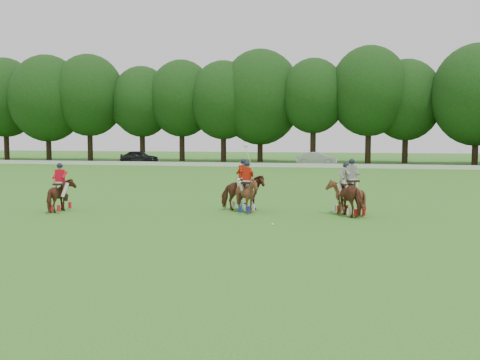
% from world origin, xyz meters
% --- Properties ---
extents(ground, '(180.00, 180.00, 0.00)m').
position_xyz_m(ground, '(0.00, 0.00, 0.00)').
color(ground, '#307320').
rests_on(ground, ground).
extents(tree_line, '(117.98, 14.32, 14.75)m').
position_xyz_m(tree_line, '(0.26, 48.05, 8.23)').
color(tree_line, black).
rests_on(tree_line, ground).
extents(boundary_rail, '(120.00, 0.10, 0.44)m').
position_xyz_m(boundary_rail, '(0.00, 38.00, 0.22)').
color(boundary_rail, white).
rests_on(boundary_rail, ground).
extents(car_left, '(4.69, 2.06, 1.57)m').
position_xyz_m(car_left, '(-20.77, 42.50, 0.79)').
color(car_left, black).
rests_on(car_left, ground).
extents(car_mid, '(4.65, 1.75, 1.52)m').
position_xyz_m(car_mid, '(0.91, 42.50, 0.76)').
color(car_mid, '#9F9FA4').
rests_on(car_mid, ground).
extents(polo_red_a, '(1.06, 1.73, 2.15)m').
position_xyz_m(polo_red_a, '(-7.24, 2.39, 0.76)').
color(polo_red_a, '#4A2313').
rests_on(polo_red_a, ground).
extents(polo_red_b, '(2.11, 2.08, 2.86)m').
position_xyz_m(polo_red_b, '(0.59, 4.47, 0.83)').
color(polo_red_b, '#4A2313').
rests_on(polo_red_b, ground).
extents(polo_red_c, '(1.24, 1.39, 2.24)m').
position_xyz_m(polo_red_c, '(0.89, 3.88, 0.80)').
color(polo_red_c, '#4A2313').
rests_on(polo_red_c, ground).
extents(polo_stripe_a, '(1.90, 2.17, 2.39)m').
position_xyz_m(polo_stripe_a, '(5.34, 3.97, 0.87)').
color(polo_stripe_a, '#4A2313').
rests_on(polo_stripe_a, ground).
extents(polo_stripe_b, '(1.77, 1.81, 2.23)m').
position_xyz_m(polo_stripe_b, '(5.10, 4.08, 0.79)').
color(polo_stripe_b, '#4A2313').
rests_on(polo_stripe_b, ground).
extents(polo_ball, '(0.09, 0.09, 0.09)m').
position_xyz_m(polo_ball, '(2.52, 0.77, 0.04)').
color(polo_ball, white).
rests_on(polo_ball, ground).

